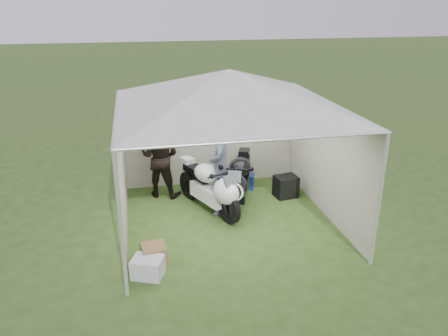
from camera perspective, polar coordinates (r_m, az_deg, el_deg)
The scene contains 10 objects.
ground at distance 8.83m, azimuth 0.61°, elevation -6.82°, with size 80.00×80.00×0.00m, color #2B4319.
canopy_tent at distance 7.98m, azimuth 0.63°, elevation 9.82°, with size 5.66×5.66×3.00m.
motorcycle_white at distance 8.94m, azimuth -1.68°, elevation -2.42°, with size 1.10×1.95×1.02m.
motorcycle_black at distance 9.17m, azimuth 1.94°, elevation -1.65°, with size 1.04×2.05×1.06m.
paddock_stand at distance 10.23m, azimuth 2.62°, elevation -1.71°, with size 0.46×0.29×0.34m, color blue.
person_dark_jacket at distance 9.69m, azimuth -8.35°, elevation 1.50°, with size 0.89×0.70×1.84m, color black.
person_blue_jacket at distance 8.80m, azimuth -0.40°, elevation 0.22°, with size 0.73×0.48×2.00m, color #525774.
equipment_box at distance 9.85m, azimuth 8.07°, elevation -2.39°, with size 0.49×0.39×0.49m, color black.
crate_0 at distance 7.24m, azimuth -9.93°, elevation -12.64°, with size 0.48×0.37×0.32m, color #B5B9BE.
crate_1 at distance 7.50m, azimuth -9.12°, elevation -11.14°, with size 0.39×0.39×0.35m, color brown.
Camera 1 is at (-1.68, -7.61, 4.16)m, focal length 35.00 mm.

